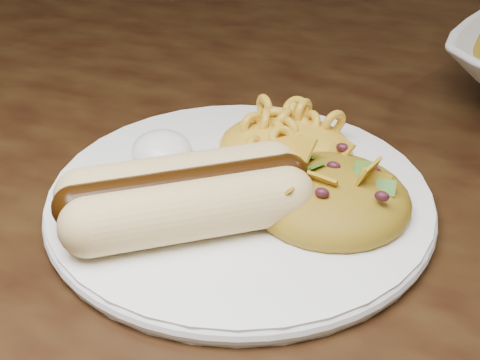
% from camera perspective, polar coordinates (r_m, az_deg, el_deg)
% --- Properties ---
extents(table, '(1.60, 0.90, 0.75)m').
position_cam_1_polar(table, '(0.62, 2.01, -4.41)').
color(table, black).
rests_on(table, floor).
extents(plate, '(0.30, 0.30, 0.01)m').
position_cam_1_polar(plate, '(0.48, 0.00, -1.65)').
color(plate, white).
rests_on(plate, table).
extents(hotdog, '(0.12, 0.13, 0.04)m').
position_cam_1_polar(hotdog, '(0.44, -4.30, -1.15)').
color(hotdog, '#FEE08B').
rests_on(hotdog, plate).
extents(mac_and_cheese, '(0.10, 0.09, 0.04)m').
position_cam_1_polar(mac_and_cheese, '(0.51, 3.60, 3.89)').
color(mac_and_cheese, yellow).
rests_on(mac_and_cheese, plate).
extents(sour_cream, '(0.04, 0.04, 0.03)m').
position_cam_1_polar(sour_cream, '(0.51, -6.12, 2.75)').
color(sour_cream, white).
rests_on(sour_cream, plate).
extents(taco_salad, '(0.10, 0.10, 0.05)m').
position_cam_1_polar(taco_salad, '(0.46, 7.08, -0.42)').
color(taco_salad, '#A43D01').
rests_on(taco_salad, plate).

